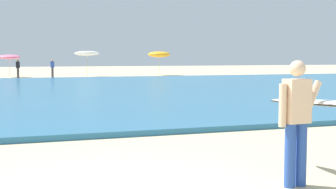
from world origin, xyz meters
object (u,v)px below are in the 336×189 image
Objects in this scene: beach_umbrella_1 at (9,57)px; beach_umbrella_3 at (159,54)px; beach_umbrella_2 at (87,53)px; beachgoer_near_row_right at (52,68)px; beachgoer_near_row_mid at (18,68)px; surfer_with_board at (312,111)px.

beach_umbrella_1 is 13.66m from beach_umbrella_3.
beachgoer_near_row_right is (-3.04, -0.18, -1.24)m from beach_umbrella_2.
beach_umbrella_2 is 6.10m from beachgoer_near_row_mid.
beachgoer_near_row_mid is (0.68, -2.35, -0.93)m from beach_umbrella_1.
beach_umbrella_2 is (6.59, -1.54, 0.31)m from beach_umbrella_1.
beach_umbrella_1 is at bearing 96.39° from surfer_with_board.
surfer_with_board is 1.31× the size of beach_umbrella_1.
beach_umbrella_3 is (7.05, 0.88, -0.07)m from beach_umbrella_2.
beach_umbrella_1 is at bearing 154.19° from beachgoer_near_row_right.
surfer_with_board is at bearing -88.93° from beachgoer_near_row_right.
beach_umbrella_2 reaches higher than surfer_with_board.
beachgoer_near_row_mid is (-12.97, -1.69, -1.17)m from beach_umbrella_3.
surfer_with_board is 35.90m from beachgoer_near_row_right.
beachgoer_near_row_mid is 1.00× the size of beachgoer_near_row_right.
surfer_with_board is 1.15× the size of beach_umbrella_3.
beach_umbrella_2 is (2.37, 36.07, 1.05)m from surfer_with_board.
surfer_with_board is at bearing -84.27° from beachgoer_near_row_mid.
beach_umbrella_2 is at bearing -13.12° from beach_umbrella_1.
beach_umbrella_3 is 13.13m from beachgoer_near_row_mid.
beach_umbrella_3 is 1.46× the size of beachgoer_near_row_right.
beachgoer_near_row_right is at bearing 91.07° from surfer_with_board.
surfer_with_board is 1.68× the size of beachgoer_near_row_right.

